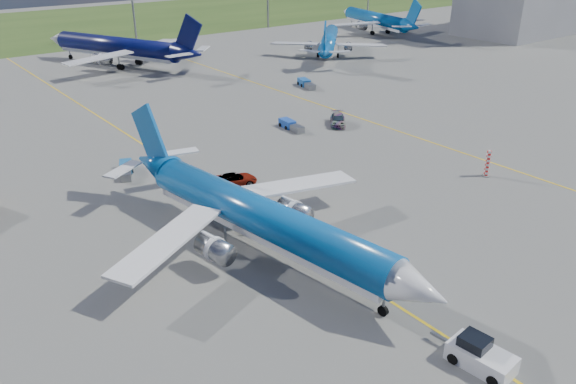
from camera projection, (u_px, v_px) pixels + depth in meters
ground at (374, 291)px, 42.72m from camera, size 400.00×400.00×0.00m
taxiway_lines at (196, 177)px, 62.64m from camera, size 60.25×160.00×0.02m
warning_post at (488, 163)px, 62.30m from camera, size 0.50×0.50×3.00m
bg_jet_n at (120, 66)px, 114.58m from camera, size 46.39×51.57×11.06m
bg_jet_ne at (328, 55)px, 124.53m from camera, size 43.69×43.73×9.19m
bg_jet_ene at (375, 33)px, 152.20m from camera, size 38.09×44.78×10.15m
main_airliner at (263, 253)px, 47.82m from camera, size 33.09×40.57×9.68m
pushback_tug at (480, 355)px, 35.13m from camera, size 2.52×5.77×1.93m
service_car_b at (234, 180)px, 60.26m from camera, size 5.40×3.70×1.37m
service_car_c at (338, 120)px, 79.19m from camera, size 4.88×5.21×1.48m
baggage_tug_w at (291, 125)px, 77.73m from camera, size 1.77×4.95×1.09m
baggage_tug_c at (126, 170)px, 63.30m from camera, size 3.04×4.83×1.06m
baggage_tug_e at (306, 84)px, 98.82m from camera, size 2.90×5.47×1.19m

